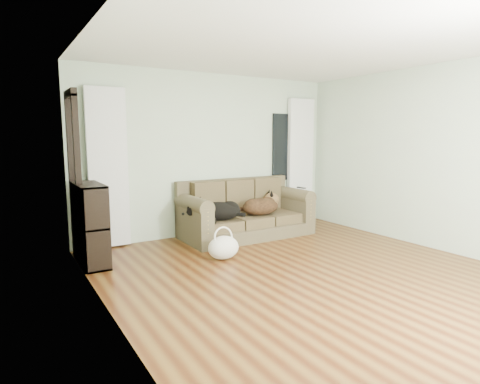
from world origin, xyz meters
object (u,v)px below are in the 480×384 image
dog_black_lab (217,211)px  bookshelf (90,225)px  tote_bag (223,247)px  sofa (247,209)px  dog_shepherd (262,206)px

dog_black_lab → bookshelf: (-1.82, -0.06, 0.02)m
tote_bag → bookshelf: bearing=155.1°
sofa → dog_shepherd: (0.23, -0.09, 0.04)m
dog_shepherd → tote_bag: (-1.15, -0.79, -0.33)m
sofa → bookshelf: bearing=-175.9°
bookshelf → sofa: bearing=11.4°
sofa → bookshelf: 2.44m
sofa → dog_black_lab: size_ratio=3.14×
tote_bag → sofa: bearing=43.7°
dog_shepherd → bookshelf: bearing=-0.7°
sofa → tote_bag: 1.30m
sofa → bookshelf: (-2.43, -0.17, 0.05)m
tote_bag → bookshelf: (-1.51, 0.70, 0.34)m
dog_black_lab → dog_shepherd: 0.84m
dog_shepherd → bookshelf: (-2.66, -0.09, 0.01)m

